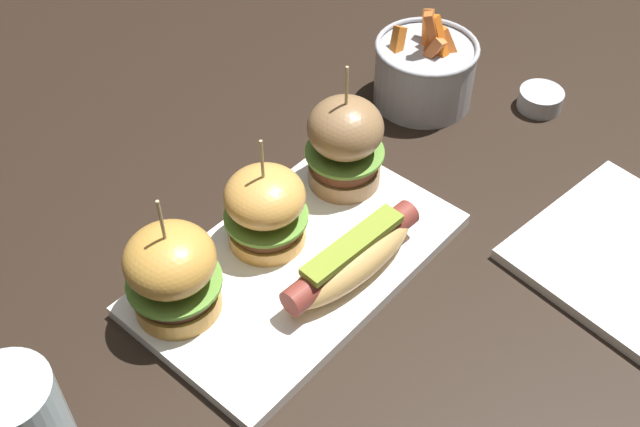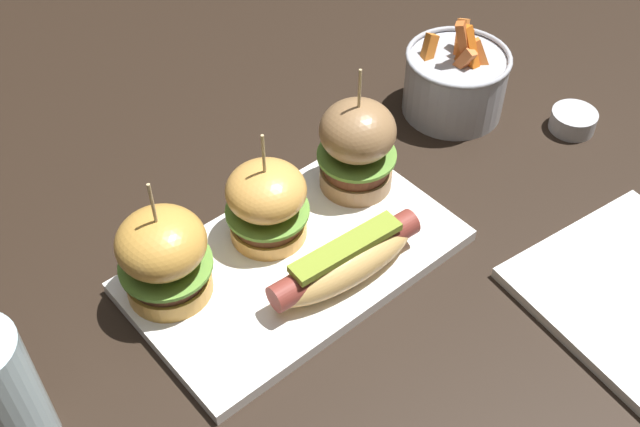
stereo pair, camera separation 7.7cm
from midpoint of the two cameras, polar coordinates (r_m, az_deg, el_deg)
name	(u,v)px [view 1 (the left image)]	position (r m, az deg, el deg)	size (l,w,h in m)	color
ground_plane	(299,268)	(0.80, -4.35, -4.14)	(3.00, 3.00, 0.00)	black
platter_main	(299,263)	(0.79, -4.38, -3.81)	(0.33, 0.19, 0.01)	white
hot_dog	(352,258)	(0.75, -0.55, -3.40)	(0.17, 0.06, 0.05)	tan
slider_left	(172,273)	(0.73, -13.74, -4.38)	(0.09, 0.09, 0.14)	gold
slider_center	(265,209)	(0.78, -6.92, 0.20)	(0.09, 0.09, 0.13)	gold
slider_right	(345,143)	(0.83, -0.84, 5.06)	(0.09, 0.09, 0.15)	#926D47
fries_bucket	(425,71)	(0.98, 5.40, 10.22)	(0.13, 0.13, 0.13)	#A8AAB2
sauce_ramekin	(540,99)	(1.01, 13.70, 8.04)	(0.05, 0.05, 0.02)	#B7BABF
side_plate	(635,260)	(0.84, 19.62, -3.36)	(0.21, 0.21, 0.01)	white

